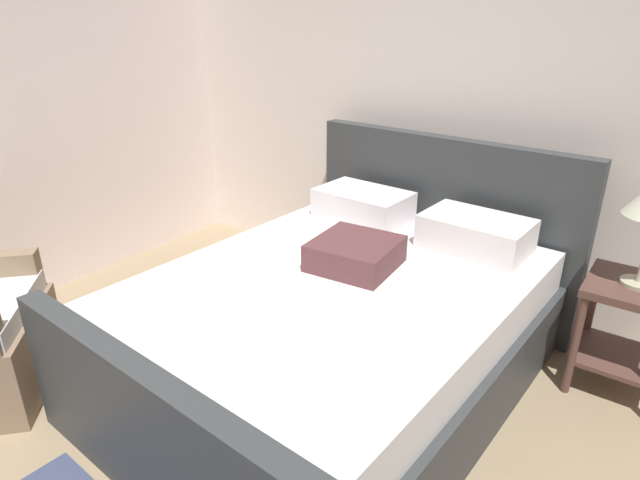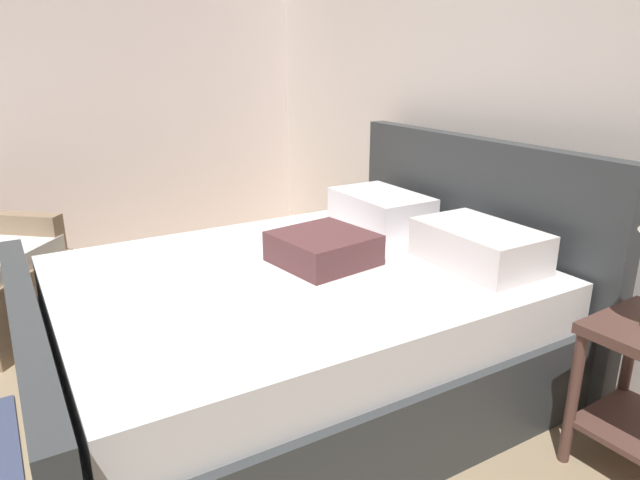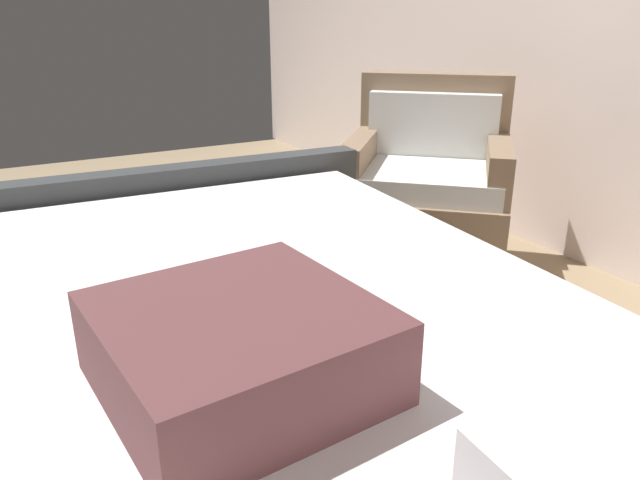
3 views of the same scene
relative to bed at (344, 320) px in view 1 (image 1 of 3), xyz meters
The scene contains 3 objects.
wall_back 1.71m from the bed, 80.44° to the left, with size 4.99×0.12×2.90m, color silver.
bed is the anchor object (origin of this frame).
nightstand_right 1.42m from the bed, 32.13° to the left, with size 0.44×0.44×0.60m.
Camera 1 is at (1.08, -0.38, 1.82)m, focal length 29.92 mm.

